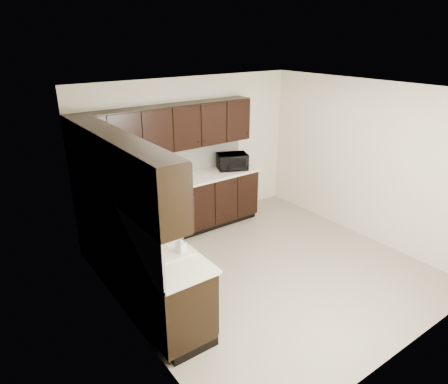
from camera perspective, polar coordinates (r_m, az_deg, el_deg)
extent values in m
plane|color=#A29686|center=(5.81, 6.12, -10.98)|extent=(4.00, 4.00, 0.00)
plane|color=white|center=(4.93, 7.30, 14.28)|extent=(4.00, 4.00, 0.00)
cube|color=beige|center=(6.77, -4.80, 5.56)|extent=(4.00, 0.02, 2.50)
cube|color=beige|center=(4.26, -13.84, -5.09)|extent=(0.02, 4.00, 2.50)
cube|color=beige|center=(6.69, 19.50, 4.18)|extent=(0.02, 4.00, 2.50)
cube|color=beige|center=(4.14, 25.68, -7.55)|extent=(4.00, 0.02, 2.50)
cube|color=black|center=(6.56, -6.94, -2.50)|extent=(3.00, 0.60, 0.90)
cube|color=black|center=(4.99, -11.15, -11.16)|extent=(0.60, 2.20, 0.90)
cube|color=black|center=(6.76, -6.92, -5.51)|extent=(3.00, 0.54, 0.10)
cube|color=black|center=(5.22, -10.52, -14.76)|extent=(0.54, 2.20, 0.10)
cube|color=white|center=(6.39, -7.13, 1.35)|extent=(3.03, 0.63, 0.04)
cube|color=white|center=(4.75, -11.56, -6.39)|extent=(0.63, 2.23, 0.04)
cube|color=white|center=(6.55, -8.47, 4.19)|extent=(3.00, 0.02, 0.48)
cube|color=white|center=(4.80, -16.41, -3.10)|extent=(0.02, 2.80, 0.48)
cube|color=black|center=(6.26, -8.10, 9.01)|extent=(3.00, 0.33, 0.70)
cube|color=black|center=(4.50, -14.65, 3.47)|extent=(0.33, 2.47, 0.70)
cube|color=beige|center=(6.23, -7.26, -3.41)|extent=(0.58, 0.02, 0.78)
cube|color=beige|center=(6.09, -7.39, -0.52)|extent=(0.58, 0.03, 0.08)
cylinder|color=black|center=(6.07, -7.31, -0.57)|extent=(0.04, 0.02, 0.04)
cube|color=beige|center=(4.51, -9.72, -7.54)|extent=(0.54, 0.82, 0.03)
cube|color=beige|center=(4.39, -8.46, -9.57)|extent=(0.42, 0.34, 0.16)
cube|color=beige|center=(4.71, -10.76, -7.45)|extent=(0.42, 0.34, 0.16)
cylinder|color=silver|center=(4.37, -12.41, -6.87)|extent=(0.03, 0.03, 0.26)
cylinder|color=silver|center=(4.33, -11.94, -5.31)|extent=(0.14, 0.02, 0.02)
cylinder|color=#B2B2B7|center=(4.38, -8.48, -9.23)|extent=(0.20, 0.20, 0.10)
imported|color=black|center=(6.87, 1.18, 4.37)|extent=(0.59, 0.50, 0.28)
imported|color=gray|center=(4.29, -6.21, -7.54)|extent=(0.11, 0.11, 0.19)
imported|color=gray|center=(4.52, -12.29, -5.91)|extent=(0.11, 0.11, 0.25)
cube|color=silver|center=(6.01, -14.97, 0.65)|extent=(0.35, 0.28, 0.20)
cube|color=white|center=(5.56, -15.56, -1.18)|extent=(0.60, 0.53, 0.20)
cylinder|color=navy|center=(4.62, -10.68, -5.00)|extent=(0.19, 0.19, 0.27)
cylinder|color=#0B8081|center=(5.42, -12.94, -1.53)|extent=(0.10, 0.10, 0.20)
cylinder|color=white|center=(5.35, -13.71, -1.11)|extent=(0.17, 0.17, 0.33)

